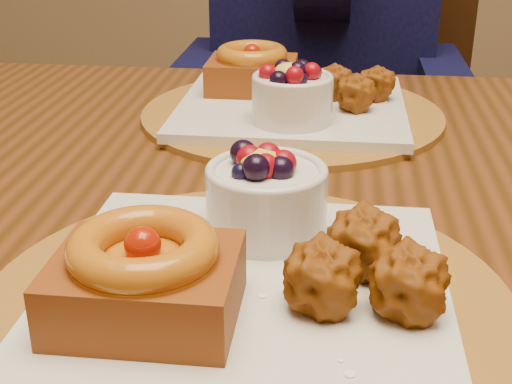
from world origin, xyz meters
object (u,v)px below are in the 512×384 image
at_px(place_setting_near, 243,269).
at_px(chair_far, 388,170).
at_px(dining_table, 275,254).
at_px(place_setting_far, 289,98).

bearing_deg(place_setting_near, chair_far, 79.24).
bearing_deg(chair_far, place_setting_near, -123.49).
relative_size(dining_table, place_setting_far, 4.21).
relative_size(dining_table, place_setting_near, 4.21).
xyz_separation_m(dining_table, chair_far, (0.16, 0.65, -0.16)).
relative_size(place_setting_near, place_setting_far, 1.00).
bearing_deg(place_setting_near, dining_table, 89.11).
bearing_deg(dining_table, place_setting_far, 90.83).
xyz_separation_m(place_setting_near, place_setting_far, (0.00, 0.43, -0.00)).
distance_m(place_setting_near, chair_far, 0.92).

